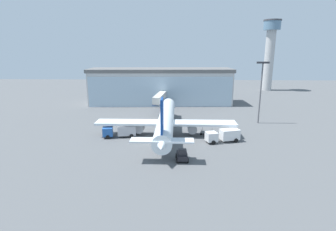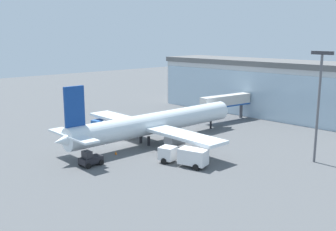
{
  "view_description": "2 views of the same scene",
  "coord_description": "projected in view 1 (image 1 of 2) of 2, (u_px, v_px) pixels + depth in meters",
  "views": [
    {
      "loc": [
        6.2,
        -53.81,
        19.11
      ],
      "look_at": [
        3.96,
        6.1,
        4.1
      ],
      "focal_mm": 28.0,
      "sensor_mm": 36.0,
      "label": 1
    },
    {
      "loc": [
        54.49,
        -38.47,
        18.48
      ],
      "look_at": [
        5.56,
        6.1,
        4.88
      ],
      "focal_mm": 42.0,
      "sensor_mm": 36.0,
      "label": 2
    }
  ],
  "objects": [
    {
      "name": "safety_cone_wingtip",
      "position": [
        109.0,
        130.0,
        63.41
      ],
      "size": [
        0.36,
        0.36,
        0.55
      ],
      "primitive_type": "cone",
      "color": "orange",
      "rests_on": "ground"
    },
    {
      "name": "catering_truck",
      "position": [
        121.0,
        131.0,
        58.95
      ],
      "size": [
        7.59,
        3.63,
        2.65
      ],
      "rotation": [
        0.0,
        0.0,
        3.34
      ],
      "color": "#2659A5",
      "rests_on": "ground"
    },
    {
      "name": "fuel_truck",
      "position": [
        224.0,
        135.0,
        55.82
      ],
      "size": [
        7.62,
        4.22,
        2.65
      ],
      "rotation": [
        0.0,
        0.0,
        3.44
      ],
      "color": "silver",
      "rests_on": "ground"
    },
    {
      "name": "safety_cone_nose",
      "position": [
        171.0,
        147.0,
        52.36
      ],
      "size": [
        0.36,
        0.36,
        0.55
      ],
      "primitive_type": "cone",
      "color": "orange",
      "rests_on": "ground"
    },
    {
      "name": "pushback_tug",
      "position": [
        182.0,
        155.0,
        46.43
      ],
      "size": [
        2.33,
        3.31,
        2.3
      ],
      "rotation": [
        0.0,
        0.0,
        1.63
      ],
      "color": "black",
      "rests_on": "ground"
    },
    {
      "name": "airplane",
      "position": [
        166.0,
        120.0,
        60.48
      ],
      "size": [
        31.81,
        38.14,
        11.22
      ],
      "rotation": [
        0.0,
        0.0,
        1.57
      ],
      "color": "white",
      "rests_on": "ground"
    },
    {
      "name": "jet_bridge",
      "position": [
        160.0,
        98.0,
        82.91
      ],
      "size": [
        3.67,
        13.25,
        5.61
      ],
      "rotation": [
        0.0,
        0.0,
        1.46
      ],
      "color": "beige",
      "rests_on": "ground"
    },
    {
      "name": "ground",
      "position": [
        149.0,
        140.0,
        57.03
      ],
      "size": [
        240.0,
        240.0,
        0.0
      ],
      "primitive_type": "plane",
      "color": "#545659"
    },
    {
      "name": "control_tower",
      "position": [
        270.0,
        49.0,
        123.82
      ],
      "size": [
        8.11,
        8.11,
        32.79
      ],
      "color": "#B3B3B3",
      "rests_on": "ground"
    },
    {
      "name": "baggage_cart",
      "position": [
        207.0,
        133.0,
        60.75
      ],
      "size": [
        3.17,
        2.43,
        1.5
      ],
      "rotation": [
        0.0,
        0.0,
        2.81
      ],
      "color": "slate",
      "rests_on": "ground"
    },
    {
      "name": "terminal_building",
      "position": [
        161.0,
        86.0,
        95.26
      ],
      "size": [
        51.68,
        15.63,
        12.72
      ],
      "rotation": [
        0.0,
        0.0,
        0.05
      ],
      "color": "#B8B8B8",
      "rests_on": "ground"
    },
    {
      "name": "apron_light_mast",
      "position": [
        261.0,
        87.0,
        68.22
      ],
      "size": [
        3.2,
        0.4,
        16.26
      ],
      "color": "#59595E",
      "rests_on": "ground"
    }
  ]
}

